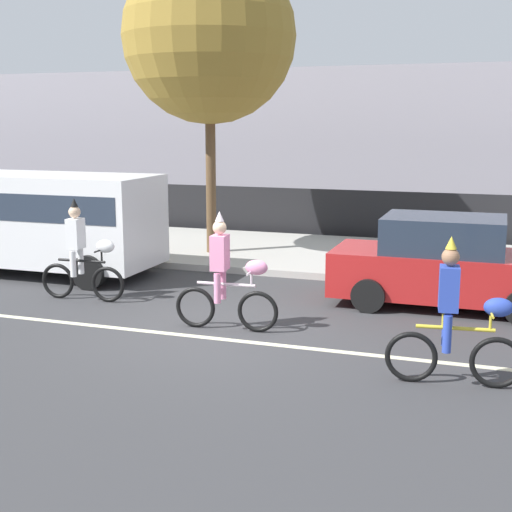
{
  "coord_description": "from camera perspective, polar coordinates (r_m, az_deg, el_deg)",
  "views": [
    {
      "loc": [
        4.27,
        -10.29,
        3.32
      ],
      "look_at": [
        0.3,
        1.2,
        1.0
      ],
      "focal_mm": 50.0,
      "sensor_mm": 36.0,
      "label": 1
    }
  ],
  "objects": [
    {
      "name": "parade_cyclist_pink",
      "position": [
        11.34,
        -2.35,
        -1.83
      ],
      "size": [
        1.72,
        0.5,
        1.92
      ],
      "color": "black",
      "rests_on": "ground"
    },
    {
      "name": "fence_line",
      "position": [
        20.31,
        6.79,
        3.32
      ],
      "size": [
        40.0,
        0.08,
        1.4
      ],
      "primitive_type": "cube",
      "color": "black",
      "rests_on": "ground"
    },
    {
      "name": "parked_car_red",
      "position": [
        13.24,
        15.0,
        -0.63
      ],
      "size": [
        4.1,
        1.92,
        1.64
      ],
      "color": "#AD1E1E",
      "rests_on": "ground"
    },
    {
      "name": "street_tree_near_lamp",
      "position": [
        17.3,
        -3.76,
        17.12
      ],
      "size": [
        4.04,
        4.04,
        7.11
      ],
      "color": "brown",
      "rests_on": "sidewalk_curb"
    },
    {
      "name": "building_backdrop",
      "position": [
        28.86,
        7.81,
        9.21
      ],
      "size": [
        28.0,
        8.0,
        5.13
      ],
      "primitive_type": "cube",
      "color": "#99939E",
      "rests_on": "ground"
    },
    {
      "name": "ground_plane",
      "position": [
        11.62,
        -3.34,
        -5.81
      ],
      "size": [
        80.0,
        80.0,
        0.0
      ],
      "primitive_type": "plane",
      "color": "#38383A"
    },
    {
      "name": "sidewalk_curb",
      "position": [
        17.62,
        4.72,
        0.16
      ],
      "size": [
        60.0,
        5.0,
        0.15
      ],
      "primitive_type": "cube",
      "color": "#ADAAA3",
      "rests_on": "ground"
    },
    {
      "name": "road_centre_line",
      "position": [
        11.18,
        -4.32,
        -6.48
      ],
      "size": [
        36.0,
        0.14,
        0.01
      ],
      "primitive_type": "cube",
      "color": "beige",
      "rests_on": "ground"
    },
    {
      "name": "parked_van_white",
      "position": [
        16.1,
        -16.38,
        3.08
      ],
      "size": [
        5.0,
        2.22,
        2.18
      ],
      "color": "white",
      "rests_on": "ground"
    },
    {
      "name": "parade_cyclist_zebra",
      "position": [
        13.61,
        -13.75,
        -0.0
      ],
      "size": [
        1.72,
        0.5,
        1.92
      ],
      "color": "black",
      "rests_on": "ground"
    },
    {
      "name": "parade_cyclist_cobalt",
      "position": [
        9.31,
        15.76,
        -5.05
      ],
      "size": [
        1.72,
        0.5,
        1.92
      ],
      "color": "black",
      "rests_on": "ground"
    }
  ]
}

